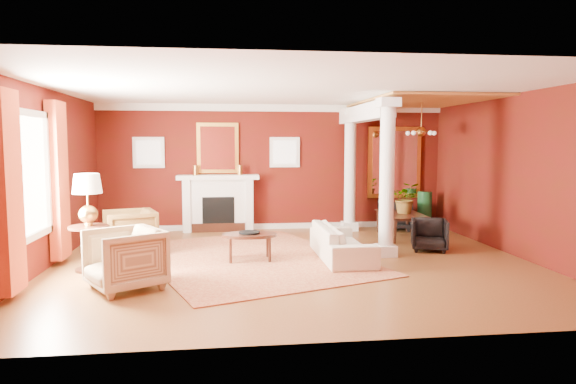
{
  "coord_description": "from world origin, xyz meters",
  "views": [
    {
      "loc": [
        -1.14,
        -8.45,
        2.03
      ],
      "look_at": [
        -0.03,
        0.54,
        1.15
      ],
      "focal_mm": 32.0,
      "sensor_mm": 36.0,
      "label": 1
    }
  ],
  "objects": [
    {
      "name": "armchair_stripe",
      "position": [
        -2.53,
        -1.29,
        0.47
      ],
      "size": [
        1.2,
        1.22,
        0.94
      ],
      "primitive_type": "imported",
      "rotation": [
        0.0,
        0.0,
        -1.02
      ],
      "color": "tan",
      "rests_on": "ground"
    },
    {
      "name": "flank_window_left",
      "position": [
        -2.85,
        3.46,
        1.8
      ],
      "size": [
        0.7,
        0.07,
        0.7
      ],
      "color": "white",
      "rests_on": "room_shell"
    },
    {
      "name": "dining_chair_near",
      "position": [
        2.66,
        0.65,
        0.33
      ],
      "size": [
        0.8,
        0.77,
        0.66
      ],
      "primitive_type": "imported",
      "rotation": [
        0.0,
        0.0,
        -0.32
      ],
      "color": "black",
      "rests_on": "ground"
    },
    {
      "name": "base_trim",
      "position": [
        0.0,
        3.46,
        0.06
      ],
      "size": [
        8.0,
        0.08,
        0.12
      ],
      "primitive_type": "cube",
      "color": "white",
      "rests_on": "ground"
    },
    {
      "name": "column_back",
      "position": [
        1.7,
        3.0,
        1.43
      ],
      "size": [
        0.36,
        0.36,
        2.8
      ],
      "color": "white",
      "rests_on": "ground"
    },
    {
      "name": "potted_plant",
      "position": [
        2.67,
        1.99,
        1.08
      ],
      "size": [
        0.78,
        0.82,
        0.52
      ],
      "primitive_type": "imported",
      "rotation": [
        0.0,
        0.0,
        -0.31
      ],
      "color": "#26591E",
      "rests_on": "dining_table"
    },
    {
      "name": "sofa",
      "position": [
        0.87,
        0.18,
        0.39
      ],
      "size": [
        0.6,
        2.01,
        0.79
      ],
      "primitive_type": "imported",
      "rotation": [
        0.0,
        0.0,
        1.57
      ],
      "color": "white",
      "rests_on": "ground"
    },
    {
      "name": "side_table",
      "position": [
        -3.28,
        -0.15,
        1.04
      ],
      "size": [
        0.62,
        0.62,
        1.54
      ],
      "rotation": [
        0.0,
        0.0,
        0.2
      ],
      "color": "black",
      "rests_on": "ground"
    },
    {
      "name": "rug",
      "position": [
        -0.72,
        0.39,
        0.01
      ],
      "size": [
        4.65,
        5.33,
        0.02
      ],
      "primitive_type": "cube",
      "rotation": [
        0.0,
        0.0,
        0.34
      ],
      "color": "maroon",
      "rests_on": "ground"
    },
    {
      "name": "room_shell",
      "position": [
        0.0,
        0.0,
        2.02
      ],
      "size": [
        8.04,
        7.04,
        2.92
      ],
      "color": "#530C0B",
      "rests_on": "ground"
    },
    {
      "name": "dining_chair_far",
      "position": [
        2.78,
        3.0,
        0.38
      ],
      "size": [
        0.86,
        0.82,
        0.75
      ],
      "primitive_type": "imported",
      "rotation": [
        0.0,
        0.0,
        2.93
      ],
      "color": "black",
      "rests_on": "ground"
    },
    {
      "name": "chandelier",
      "position": [
        2.9,
        1.8,
        2.25
      ],
      "size": [
        0.6,
        0.62,
        0.75
      ],
      "color": "#C08C3C",
      "rests_on": "room_shell"
    },
    {
      "name": "ground",
      "position": [
        0.0,
        0.0,
        0.0
      ],
      "size": [
        8.0,
        8.0,
        0.0
      ],
      "primitive_type": "plane",
      "color": "brown",
      "rests_on": "ground"
    },
    {
      "name": "left_window",
      "position": [
        -3.89,
        -0.6,
        1.42
      ],
      "size": [
        0.21,
        2.55,
        2.6
      ],
      "color": "white",
      "rests_on": "room_shell"
    },
    {
      "name": "header_beam",
      "position": [
        1.7,
        1.9,
        2.62
      ],
      "size": [
        0.3,
        3.2,
        0.32
      ],
      "primitive_type": "cube",
      "color": "white",
      "rests_on": "column_front"
    },
    {
      "name": "coffee_book",
      "position": [
        -0.75,
        0.27,
        0.58
      ],
      "size": [
        0.15,
        0.03,
        0.21
      ],
      "primitive_type": "imported",
      "rotation": [
        0.0,
        0.0,
        -0.1
      ],
      "color": "black",
      "rests_on": "coffee_table"
    },
    {
      "name": "column_front",
      "position": [
        1.7,
        0.3,
        1.43
      ],
      "size": [
        0.36,
        0.36,
        2.8
      ],
      "color": "white",
      "rests_on": "ground"
    },
    {
      "name": "coffee_table",
      "position": [
        -0.74,
        0.22,
        0.43
      ],
      "size": [
        0.94,
        0.94,
        0.47
      ],
      "rotation": [
        0.0,
        0.0,
        0.07
      ],
      "color": "black",
      "rests_on": "ground"
    },
    {
      "name": "fireplace",
      "position": [
        -1.3,
        3.32,
        0.65
      ],
      "size": [
        1.85,
        0.42,
        1.29
      ],
      "color": "white",
      "rests_on": "ground"
    },
    {
      "name": "crown_trim",
      "position": [
        0.0,
        3.46,
        2.82
      ],
      "size": [
        8.0,
        0.08,
        0.16
      ],
      "primitive_type": "cube",
      "color": "white",
      "rests_on": "room_shell"
    },
    {
      "name": "green_urn",
      "position": [
        3.5,
        3.0,
        0.35
      ],
      "size": [
        0.37,
        0.37,
        0.9
      ],
      "color": "#15441F",
      "rests_on": "ground"
    },
    {
      "name": "amber_ceiling",
      "position": [
        2.85,
        1.75,
        2.87
      ],
      "size": [
        2.3,
        3.4,
        0.04
      ],
      "primitive_type": "cube",
      "color": "#C38039",
      "rests_on": "room_shell"
    },
    {
      "name": "dining_mirror",
      "position": [
        2.9,
        3.45,
        1.55
      ],
      "size": [
        1.3,
        0.07,
        1.7
      ],
      "color": "#EEBC46",
      "rests_on": "room_shell"
    },
    {
      "name": "overmantel_mirror",
      "position": [
        -1.3,
        3.45,
        1.9
      ],
      "size": [
        0.95,
        0.07,
        1.15
      ],
      "color": "#EEBC46",
      "rests_on": "fireplace"
    },
    {
      "name": "dining_table",
      "position": [
        2.63,
        2.02,
        0.41
      ],
      "size": [
        0.58,
        1.5,
        0.82
      ],
      "primitive_type": "imported",
      "rotation": [
        0.0,
        0.0,
        1.53
      ],
      "color": "black",
      "rests_on": "ground"
    },
    {
      "name": "flank_window_right",
      "position": [
        0.25,
        3.46,
        1.8
      ],
      "size": [
        0.7,
        0.07,
        0.7
      ],
      "color": "white",
      "rests_on": "room_shell"
    },
    {
      "name": "armchair_leopard",
      "position": [
        -2.88,
        1.06,
        0.45
      ],
      "size": [
        1.04,
        1.08,
        0.89
      ],
      "primitive_type": "imported",
      "rotation": [
        0.0,
        0.0,
        -1.25
      ],
      "color": "black",
      "rests_on": "ground"
    }
  ]
}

